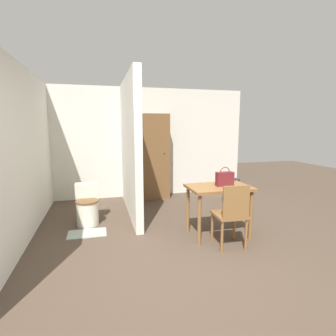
{
  "coord_description": "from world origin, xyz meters",
  "views": [
    {
      "loc": [
        -0.97,
        -2.5,
        1.63
      ],
      "look_at": [
        0.1,
        1.55,
        0.96
      ],
      "focal_mm": 28.0,
      "sensor_mm": 36.0,
      "label": 1
    }
  ],
  "objects_px": {
    "dining_table": "(219,194)",
    "toilet": "(87,207)",
    "wooden_cabinet": "(155,157)",
    "wooden_chair": "(232,213)",
    "handbag": "(225,179)",
    "space_heater": "(231,191)"
  },
  "relations": [
    {
      "from": "dining_table",
      "to": "toilet",
      "type": "height_order",
      "value": "dining_table"
    },
    {
      "from": "toilet",
      "to": "wooden_cabinet",
      "type": "xyz_separation_m",
      "value": [
        1.45,
        1.35,
        0.66
      ]
    },
    {
      "from": "dining_table",
      "to": "toilet",
      "type": "distance_m",
      "value": 2.19
    },
    {
      "from": "wooden_chair",
      "to": "handbag",
      "type": "distance_m",
      "value": 0.58
    },
    {
      "from": "handbag",
      "to": "toilet",
      "type": "bearing_deg",
      "value": 153.42
    },
    {
      "from": "wooden_chair",
      "to": "handbag",
      "type": "xyz_separation_m",
      "value": [
        0.1,
        0.42,
        0.38
      ]
    },
    {
      "from": "wooden_chair",
      "to": "space_heater",
      "type": "bearing_deg",
      "value": 64.39
    },
    {
      "from": "wooden_cabinet",
      "to": "toilet",
      "type": "bearing_deg",
      "value": -137.14
    },
    {
      "from": "wooden_chair",
      "to": "wooden_cabinet",
      "type": "distance_m",
      "value": 2.85
    },
    {
      "from": "handbag",
      "to": "wooden_chair",
      "type": "bearing_deg",
      "value": -103.47
    },
    {
      "from": "toilet",
      "to": "wooden_cabinet",
      "type": "bearing_deg",
      "value": 42.86
    },
    {
      "from": "wooden_cabinet",
      "to": "space_heater",
      "type": "height_order",
      "value": "wooden_cabinet"
    },
    {
      "from": "handbag",
      "to": "wooden_cabinet",
      "type": "height_order",
      "value": "wooden_cabinet"
    },
    {
      "from": "wooden_chair",
      "to": "wooden_cabinet",
      "type": "relative_size",
      "value": 0.47
    },
    {
      "from": "wooden_cabinet",
      "to": "handbag",
      "type": "bearing_deg",
      "value": -76.76
    },
    {
      "from": "wooden_chair",
      "to": "handbag",
      "type": "relative_size",
      "value": 3.12
    },
    {
      "from": "space_heater",
      "to": "handbag",
      "type": "bearing_deg",
      "value": -121.88
    },
    {
      "from": "wooden_chair",
      "to": "toilet",
      "type": "relative_size",
      "value": 1.34
    },
    {
      "from": "wooden_chair",
      "to": "toilet",
      "type": "distance_m",
      "value": 2.38
    },
    {
      "from": "dining_table",
      "to": "wooden_chair",
      "type": "relative_size",
      "value": 1.03
    },
    {
      "from": "dining_table",
      "to": "handbag",
      "type": "bearing_deg",
      "value": -3.94
    },
    {
      "from": "wooden_chair",
      "to": "toilet",
      "type": "height_order",
      "value": "wooden_chair"
    }
  ]
}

